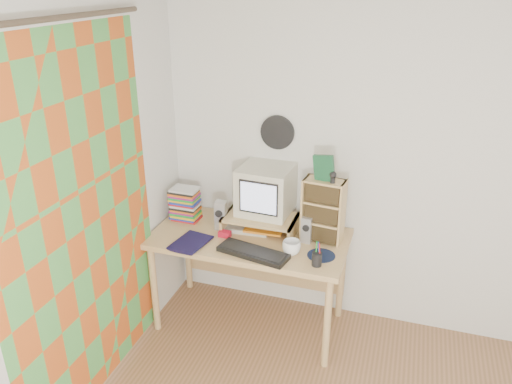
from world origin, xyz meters
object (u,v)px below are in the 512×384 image
Objects in this scene: desk at (252,248)px; crt_monitor at (264,192)px; cd_rack at (323,211)px; keyboard at (253,253)px; mug at (292,248)px; diary at (178,238)px; dvd_stack at (185,202)px.

desk is 3.84× the size of crt_monitor.
cd_rack reaches higher than desk.
keyboard is 3.91× the size of mug.
cd_rack is 1.80× the size of diary.
keyboard is 1.90× the size of diary.
cd_rack is at bearing 27.56° from diary.
cd_rack is at bearing -3.02° from crt_monitor.
desk is 0.62m from dvd_stack.
crt_monitor is 2.95× the size of mug.
mug reaches higher than desk.
diary is at bearing -141.31° from crt_monitor.
keyboard is 0.56m from cd_rack.
crt_monitor is 0.45m from cd_rack.
keyboard reaches higher than desk.
desk is 11.30× the size of mug.
dvd_stack is at bearing 163.64° from keyboard.
diary is (-0.56, 0.02, 0.01)m from keyboard.
dvd_stack is at bearing 174.89° from desk.
desk is at bearing 121.35° from keyboard.
desk is 0.56m from diary.
crt_monitor is 0.63m from dvd_stack.
cd_rack is (1.05, -0.01, 0.09)m from dvd_stack.
crt_monitor is 0.48m from mug.
mug is at bearing -14.99° from dvd_stack.
desk is at bearing 40.94° from diary.
desk is 0.35m from keyboard.
mug is at bearing -31.02° from desk.
cd_rack is at bearing 57.79° from mug.
crt_monitor is at bearing 53.28° from desk.
diary is at bearing -174.83° from mug.
mug is (0.35, -0.21, 0.18)m from desk.
cd_rack reaches higher than dvd_stack.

